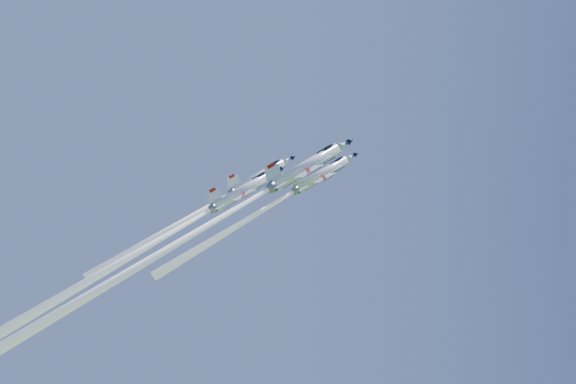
{
  "coord_description": "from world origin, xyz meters",
  "views": [
    {
      "loc": [
        -4.14,
        -110.9,
        65.22
      ],
      "look_at": [
        0.0,
        0.0,
        89.65
      ],
      "focal_mm": 40.0,
      "sensor_mm": 36.0,
      "label": 1
    }
  ],
  "objects_px": {
    "jet_left": "(203,210)",
    "jet_right": "(169,248)",
    "jet_lead": "(268,207)",
    "jet_slot": "(160,239)"
  },
  "relations": [
    {
      "from": "jet_left",
      "to": "jet_slot",
      "type": "distance_m",
      "value": 13.86
    },
    {
      "from": "jet_slot",
      "to": "jet_lead",
      "type": "bearing_deg",
      "value": 80.04
    },
    {
      "from": "jet_right",
      "to": "jet_slot",
      "type": "relative_size",
      "value": 1.44
    },
    {
      "from": "jet_lead",
      "to": "jet_right",
      "type": "xyz_separation_m",
      "value": [
        -15.54,
        -7.5,
        -8.15
      ]
    },
    {
      "from": "jet_left",
      "to": "jet_right",
      "type": "xyz_separation_m",
      "value": [
        -3.61,
        -14.68,
        -8.97
      ]
    },
    {
      "from": "jet_slot",
      "to": "jet_right",
      "type": "bearing_deg",
      "value": 6.99
    },
    {
      "from": "jet_lead",
      "to": "jet_slot",
      "type": "distance_m",
      "value": 19.05
    },
    {
      "from": "jet_lead",
      "to": "jet_left",
      "type": "xyz_separation_m",
      "value": [
        -11.92,
        7.18,
        0.82
      ]
    },
    {
      "from": "jet_lead",
      "to": "jet_left",
      "type": "bearing_deg",
      "value": -141.52
    },
    {
      "from": "jet_left",
      "to": "jet_right",
      "type": "relative_size",
      "value": 0.59
    }
  ]
}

